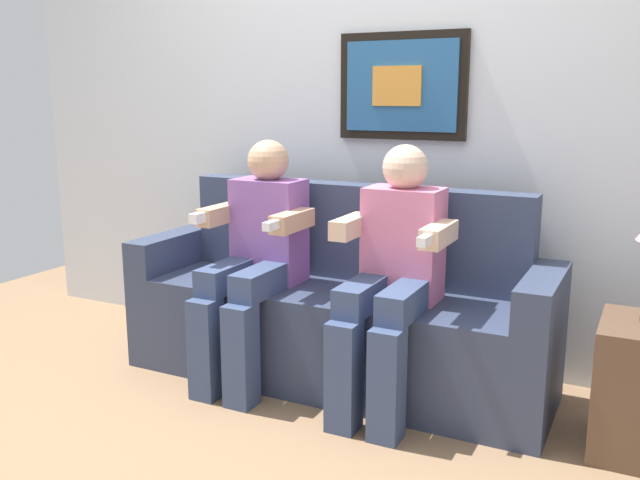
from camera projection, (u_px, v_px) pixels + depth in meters
ground_plane at (304, 405)px, 2.94m from camera, size 5.67×5.67×0.00m
back_wall_assembly at (377, 97)px, 3.34m from camera, size 4.37×0.10×2.60m
couch at (337, 315)px, 3.16m from camera, size 1.97×0.58×0.90m
person_on_left at (256, 253)px, 3.10m from camera, size 0.46×0.56×1.11m
person_on_right at (393, 270)px, 2.81m from camera, size 0.46×0.56×1.11m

